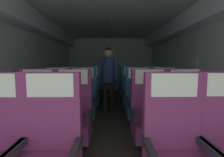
# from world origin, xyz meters

# --- Properties ---
(ground) EXTENTS (3.90, 7.50, 0.02)m
(ground) POSITION_xyz_m (0.00, 3.55, -0.01)
(ground) COLOR #3D3833
(fuselage_shell) EXTENTS (3.78, 7.15, 2.33)m
(fuselage_shell) POSITION_xyz_m (0.00, 3.84, 1.68)
(fuselage_shell) COLOR silver
(fuselage_shell) RESTS_ON ground
(seat_a_left_aisle) EXTENTS (0.52, 0.47, 1.12)m
(seat_a_left_aisle) POSITION_xyz_m (-0.53, 1.39, 0.46)
(seat_a_left_aisle) COLOR #38383D
(seat_a_left_aisle) RESTS_ON ground
(seat_a_right_window) EXTENTS (0.52, 0.47, 1.12)m
(seat_a_right_window) POSITION_xyz_m (0.52, 1.38, 0.46)
(seat_a_right_window) COLOR #38383D
(seat_a_right_window) RESTS_ON ground
(seat_b_left_window) EXTENTS (0.52, 0.47, 1.12)m
(seat_b_left_window) POSITION_xyz_m (-1.00, 2.22, 0.46)
(seat_b_left_window) COLOR #38383D
(seat_b_left_window) RESTS_ON ground
(seat_b_left_aisle) EXTENTS (0.52, 0.47, 1.12)m
(seat_b_left_aisle) POSITION_xyz_m (-0.52, 2.22, 0.46)
(seat_b_left_aisle) COLOR #38383D
(seat_b_left_aisle) RESTS_ON ground
(seat_b_right_aisle) EXTENTS (0.52, 0.47, 1.12)m
(seat_b_right_aisle) POSITION_xyz_m (1.02, 2.23, 0.46)
(seat_b_right_aisle) COLOR #38383D
(seat_b_right_aisle) RESTS_ON ground
(seat_b_right_window) EXTENTS (0.52, 0.47, 1.12)m
(seat_b_right_window) POSITION_xyz_m (0.52, 2.23, 0.46)
(seat_b_right_window) COLOR #38383D
(seat_b_right_window) RESTS_ON ground
(seat_c_left_window) EXTENTS (0.52, 0.47, 1.12)m
(seat_c_left_window) POSITION_xyz_m (-1.00, 3.04, 0.46)
(seat_c_left_window) COLOR #38383D
(seat_c_left_window) RESTS_ON ground
(seat_c_left_aisle) EXTENTS (0.52, 0.47, 1.12)m
(seat_c_left_aisle) POSITION_xyz_m (-0.53, 3.06, 0.46)
(seat_c_left_aisle) COLOR #38383D
(seat_c_left_aisle) RESTS_ON ground
(seat_c_right_aisle) EXTENTS (0.52, 0.47, 1.12)m
(seat_c_right_aisle) POSITION_xyz_m (1.02, 3.06, 0.46)
(seat_c_right_aisle) COLOR #38383D
(seat_c_right_aisle) RESTS_ON ground
(seat_c_right_window) EXTENTS (0.52, 0.47, 1.12)m
(seat_c_right_window) POSITION_xyz_m (0.53, 3.05, 0.46)
(seat_c_right_window) COLOR #38383D
(seat_c_right_window) RESTS_ON ground
(seat_d_left_window) EXTENTS (0.52, 0.47, 1.12)m
(seat_d_left_window) POSITION_xyz_m (-1.00, 3.87, 0.46)
(seat_d_left_window) COLOR #38383D
(seat_d_left_window) RESTS_ON ground
(seat_d_left_aisle) EXTENTS (0.52, 0.47, 1.12)m
(seat_d_left_aisle) POSITION_xyz_m (-0.52, 3.89, 0.46)
(seat_d_left_aisle) COLOR #38383D
(seat_d_left_aisle) RESTS_ON ground
(seat_d_right_aisle) EXTENTS (0.52, 0.47, 1.12)m
(seat_d_right_aisle) POSITION_xyz_m (1.01, 3.89, 0.46)
(seat_d_right_aisle) COLOR #38383D
(seat_d_right_aisle) RESTS_ON ground
(seat_d_right_window) EXTENTS (0.52, 0.47, 1.12)m
(seat_d_right_window) POSITION_xyz_m (0.52, 3.89, 0.46)
(seat_d_right_window) COLOR #38383D
(seat_d_right_window) RESTS_ON ground
(seat_e_left_window) EXTENTS (0.52, 0.47, 1.12)m
(seat_e_left_window) POSITION_xyz_m (-1.01, 4.71, 0.46)
(seat_e_left_window) COLOR #38383D
(seat_e_left_window) RESTS_ON ground
(seat_e_left_aisle) EXTENTS (0.52, 0.47, 1.12)m
(seat_e_left_aisle) POSITION_xyz_m (-0.52, 4.72, 0.46)
(seat_e_left_aisle) COLOR #38383D
(seat_e_left_aisle) RESTS_ON ground
(seat_e_right_aisle) EXTENTS (0.52, 0.47, 1.12)m
(seat_e_right_aisle) POSITION_xyz_m (1.01, 4.72, 0.46)
(seat_e_right_aisle) COLOR #38383D
(seat_e_right_aisle) RESTS_ON ground
(seat_e_right_window) EXTENTS (0.52, 0.47, 1.12)m
(seat_e_right_window) POSITION_xyz_m (0.52, 4.71, 0.46)
(seat_e_right_window) COLOR #38383D
(seat_e_right_window) RESTS_ON ground
(flight_attendant) EXTENTS (0.43, 0.28, 1.57)m
(flight_attendant) POSITION_xyz_m (-0.05, 3.95, 0.96)
(flight_attendant) COLOR black
(flight_attendant) RESTS_ON ground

